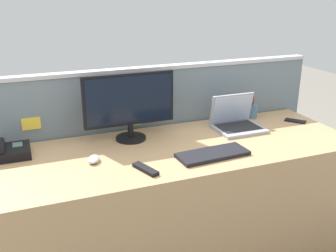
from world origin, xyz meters
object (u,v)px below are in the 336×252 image
computer_mouse_right_hand (94,159)px  cell_phone_black_slab (295,121)px  pen_cup (252,111)px  desk_phone (13,151)px  keyboard_main (213,154)px  laptop (236,121)px  desktop_monitor (129,103)px  tv_remote (145,169)px

computer_mouse_right_hand → cell_phone_black_slab: computer_mouse_right_hand is taller
pen_cup → desk_phone: bearing=-176.8°
desk_phone → keyboard_main: size_ratio=0.47×
laptop → desk_phone: laptop is taller
computer_mouse_right_hand → cell_phone_black_slab: (1.43, 0.15, -0.01)m
desk_phone → computer_mouse_right_hand: 0.47m
desktop_monitor → pen_cup: size_ratio=3.07×
desk_phone → pen_cup: pen_cup is taller
desk_phone → keyboard_main: desk_phone is taller
keyboard_main → desktop_monitor: bearing=127.1°
tv_remote → computer_mouse_right_hand: bearing=117.7°
desk_phone → keyboard_main: (1.03, -0.40, -0.02)m
pen_cup → keyboard_main: bearing=-139.3°
keyboard_main → computer_mouse_right_hand: 0.65m
desk_phone → cell_phone_black_slab: 1.84m
desk_phone → computer_mouse_right_hand: desk_phone is taller
desktop_monitor → computer_mouse_right_hand: size_ratio=5.56×
keyboard_main → pen_cup: 0.75m
keyboard_main → computer_mouse_right_hand: bearing=162.2°
laptop → keyboard_main: laptop is taller
desktop_monitor → tv_remote: desktop_monitor is taller
computer_mouse_right_hand → tv_remote: size_ratio=0.59×
keyboard_main → cell_phone_black_slab: size_ratio=2.88×
computer_mouse_right_hand → pen_cup: 1.24m
keyboard_main → tv_remote: 0.41m
desktop_monitor → keyboard_main: desktop_monitor is taller
laptop → desk_phone: size_ratio=1.60×
tv_remote → desktop_monitor: bearing=63.3°
laptop → pen_cup: size_ratio=1.68×
desk_phone → tv_remote: size_ratio=1.12×
cell_phone_black_slab → tv_remote: bearing=155.9°
desktop_monitor → pen_cup: (0.92, 0.08, -0.18)m
desktop_monitor → desk_phone: bearing=-178.8°
desktop_monitor → desk_phone: 0.71m
laptop → pen_cup: (0.22, 0.15, 0.00)m
desktop_monitor → keyboard_main: size_ratio=1.38×
keyboard_main → computer_mouse_right_hand: size_ratio=4.03×
laptop → pen_cup: bearing=33.8°
cell_phone_black_slab → tv_remote: (-1.21, -0.35, 0.01)m
keyboard_main → tv_remote: bearing=-177.6°
desktop_monitor → computer_mouse_right_hand: 0.43m
laptop → cell_phone_black_slab: size_ratio=2.18×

